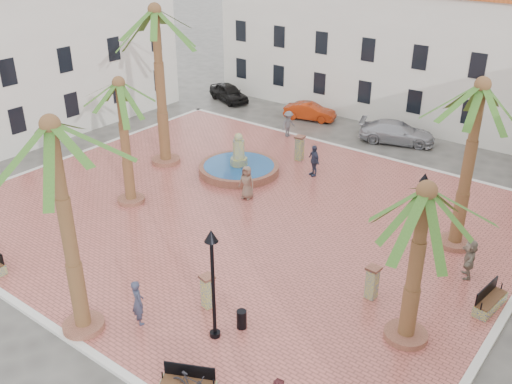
# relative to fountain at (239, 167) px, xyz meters

# --- Properties ---
(ground) EXTENTS (120.00, 120.00, 0.00)m
(ground) POSITION_rel_fountain_xyz_m (3.16, -3.81, -0.48)
(ground) COLOR #56544F
(ground) RESTS_ON ground
(plaza) EXTENTS (26.00, 22.00, 0.15)m
(plaza) POSITION_rel_fountain_xyz_m (3.16, -3.81, -0.40)
(plaza) COLOR #B75A50
(plaza) RESTS_ON ground
(kerb_n) EXTENTS (26.30, 0.30, 0.16)m
(kerb_n) POSITION_rel_fountain_xyz_m (3.16, 7.19, -0.40)
(kerb_n) COLOR silver
(kerb_n) RESTS_ON ground
(kerb_s) EXTENTS (26.30, 0.30, 0.16)m
(kerb_s) POSITION_rel_fountain_xyz_m (3.16, -14.81, -0.40)
(kerb_s) COLOR silver
(kerb_s) RESTS_ON ground
(kerb_e) EXTENTS (0.30, 22.30, 0.16)m
(kerb_e) POSITION_rel_fountain_xyz_m (16.16, -3.81, -0.40)
(kerb_e) COLOR silver
(kerb_e) RESTS_ON ground
(kerb_w) EXTENTS (0.30, 22.30, 0.16)m
(kerb_w) POSITION_rel_fountain_xyz_m (-9.84, -3.81, -0.40)
(kerb_w) COLOR silver
(kerb_w) RESTS_ON ground
(building_north) EXTENTS (30.40, 7.40, 9.50)m
(building_north) POSITION_rel_fountain_xyz_m (3.16, 16.19, 4.29)
(building_north) COLOR silver
(building_north) RESTS_ON ground
(building_west) EXTENTS (6.40, 24.40, 10.00)m
(building_west) POSITION_rel_fountain_xyz_m (-15.84, -3.81, 4.54)
(building_west) COLOR silver
(building_west) RESTS_ON ground
(fountain) EXTENTS (4.64, 4.64, 2.40)m
(fountain) POSITION_rel_fountain_xyz_m (0.00, 0.00, 0.00)
(fountain) COLOR #955742
(fountain) RESTS_ON plaza
(palm_nw) EXTENTS (5.56, 5.56, 9.27)m
(palm_nw) POSITION_rel_fountain_xyz_m (-4.42, -1.54, 7.61)
(palm_nw) COLOR #955742
(palm_nw) RESTS_ON plaza
(palm_sw) EXTENTS (4.63, 4.63, 6.64)m
(palm_sw) POSITION_rel_fountain_xyz_m (-2.14, -6.30, 5.25)
(palm_sw) COLOR #955742
(palm_sw) RESTS_ON plaza
(palm_s) EXTENTS (4.89, 4.89, 8.15)m
(palm_s) POSITION_rel_fountain_xyz_m (4.18, -14.16, 6.64)
(palm_s) COLOR #955742
(palm_s) RESTS_ON plaza
(palm_e) EXTENTS (5.02, 5.02, 6.16)m
(palm_e) POSITION_rel_fountain_xyz_m (13.70, -7.53, 4.71)
(palm_e) COLOR #955742
(palm_e) RESTS_ON plaza
(palm_ne) EXTENTS (5.00, 5.00, 7.77)m
(palm_ne) POSITION_rel_fountain_xyz_m (12.82, -0.29, 6.27)
(palm_ne) COLOR #955742
(palm_ne) RESTS_ON plaza
(bench_e) EXTENTS (0.80, 1.90, 0.97)m
(bench_e) POSITION_rel_fountain_xyz_m (15.54, -4.04, -0.05)
(bench_e) COLOR #868C5E
(bench_e) RESTS_ON plaza
(lamppost_s) EXTENTS (0.47, 0.47, 4.37)m
(lamppost_s) POSITION_rel_fountain_xyz_m (8.26, -11.59, 2.63)
(lamppost_s) COLOR black
(lamppost_s) RESTS_ON plaza
(lamppost_e) EXTENTS (0.44, 0.44, 4.01)m
(lamppost_e) POSITION_rel_fountain_xyz_m (11.75, -2.33, 2.39)
(lamppost_e) COLOR black
(lamppost_e) RESTS_ON plaza
(bollard_se) EXTENTS (0.59, 0.59, 1.38)m
(bollard_se) POSITION_rel_fountain_xyz_m (6.93, -10.45, 0.39)
(bollard_se) COLOR #868C5E
(bollard_se) RESTS_ON plaza
(bollard_n) EXTENTS (0.61, 0.61, 1.53)m
(bollard_n) POSITION_rel_fountain_xyz_m (1.76, 3.66, 0.47)
(bollard_n) COLOR #868C5E
(bollard_n) RESTS_ON plaza
(bollard_e) EXTENTS (0.54, 0.54, 1.40)m
(bollard_e) POSITION_rel_fountain_xyz_m (11.63, -6.15, 0.40)
(bollard_e) COLOR #868C5E
(bollard_e) RESTS_ON plaza
(litter_bin) EXTENTS (0.37, 0.37, 0.73)m
(litter_bin) POSITION_rel_fountain_xyz_m (8.73, -10.64, 0.04)
(litter_bin) COLOR black
(litter_bin) RESTS_ON plaza
(cyclist_a) EXTENTS (0.78, 0.65, 1.82)m
(cyclist_a) POSITION_rel_fountain_xyz_m (5.56, -12.70, 0.58)
(cyclist_a) COLOR #30354B
(cyclist_a) RESTS_ON plaza
(pedestrian_fountain_a) EXTENTS (0.96, 0.69, 1.82)m
(pedestrian_fountain_a) POSITION_rel_fountain_xyz_m (2.43, -2.34, 0.58)
(pedestrian_fountain_a) COLOR #7C604F
(pedestrian_fountain_a) RESTS_ON plaza
(pedestrian_fountain_b) EXTENTS (1.16, 0.92, 1.83)m
(pedestrian_fountain_b) POSITION_rel_fountain_xyz_m (3.65, 2.27, 0.59)
(pedestrian_fountain_b) COLOR #343B55
(pedestrian_fountain_b) RESTS_ON plaza
(pedestrian_north) EXTENTS (0.81, 1.22, 1.76)m
(pedestrian_north) POSITION_rel_fountain_xyz_m (-1.07, 6.59, 0.55)
(pedestrian_north) COLOR #505156
(pedestrian_north) RESTS_ON plaza
(pedestrian_east) EXTENTS (1.07, 1.69, 1.74)m
(pedestrian_east) POSITION_rel_fountain_xyz_m (14.12, -2.46, 0.55)
(pedestrian_east) COLOR gray
(pedestrian_east) RESTS_ON plaza
(car_black) EXTENTS (4.41, 2.93, 1.40)m
(car_black) POSITION_rel_fountain_xyz_m (-9.63, 10.62, 0.22)
(car_black) COLOR black
(car_black) RESTS_ON ground
(car_red) EXTENTS (3.94, 2.21, 1.23)m
(car_red) POSITION_rel_fountain_xyz_m (-2.01, 10.75, 0.14)
(car_red) COLOR #A02A0B
(car_red) RESTS_ON ground
(car_silver) EXTENTS (5.27, 3.45, 1.42)m
(car_silver) POSITION_rel_fountain_xyz_m (5.04, 10.31, 0.23)
(car_silver) COLOR #A6A7AF
(car_silver) RESTS_ON ground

